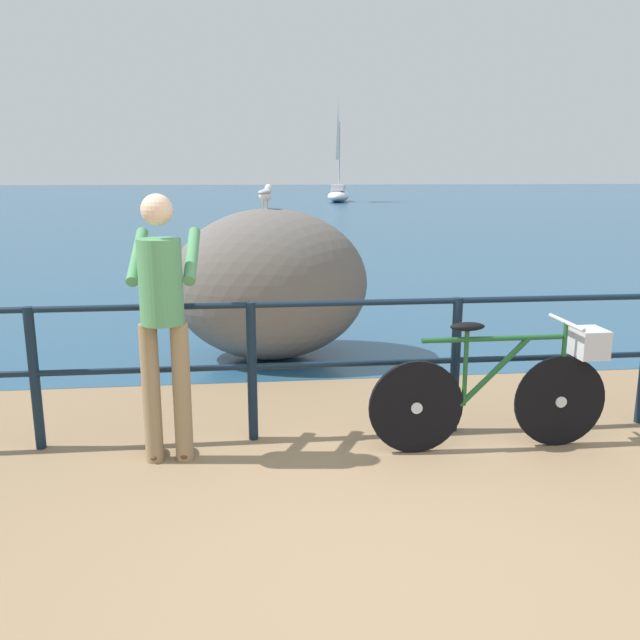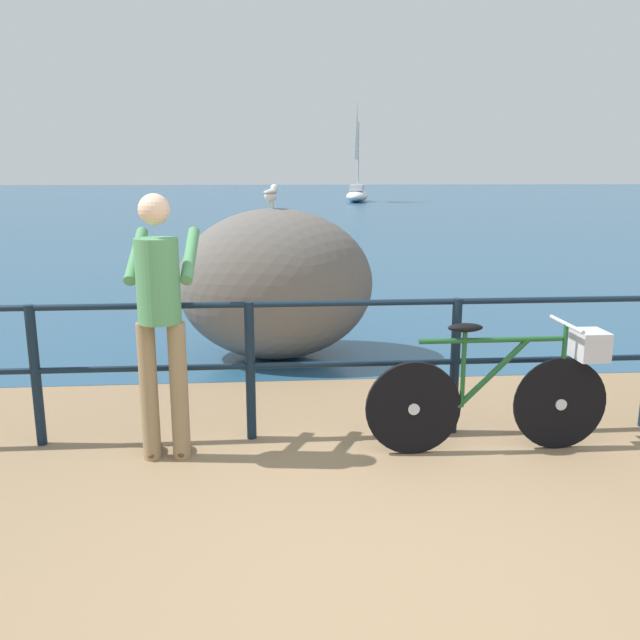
% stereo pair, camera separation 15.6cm
% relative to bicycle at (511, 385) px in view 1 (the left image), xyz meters
% --- Properties ---
extents(ground_plane, '(120.00, 120.00, 0.10)m').
position_rel_bicycle_xyz_m(ground_plane, '(-1.04, 18.63, -0.51)').
color(ground_plane, '#846B4C').
extents(sea_surface, '(120.00, 90.00, 0.01)m').
position_rel_bicycle_xyz_m(sea_surface, '(-1.04, 46.67, -0.46)').
color(sea_surface, navy).
rests_on(sea_surface, ground_plane).
extents(promenade_railing, '(7.56, 0.07, 1.02)m').
position_rel_bicycle_xyz_m(promenade_railing, '(-1.04, 0.35, 0.18)').
color(promenade_railing, black).
rests_on(promenade_railing, ground_plane).
extents(bicycle, '(1.70, 0.48, 0.92)m').
position_rel_bicycle_xyz_m(bicycle, '(0.00, 0.00, 0.00)').
color(bicycle, black).
rests_on(bicycle, ground_plane).
extents(person_at_railing, '(0.45, 0.64, 1.78)m').
position_rel_bicycle_xyz_m(person_at_railing, '(-2.35, 0.07, 0.53)').
color(person_at_railing, '#8C7251').
rests_on(person_at_railing, ground_plane).
extents(breakwater_boulder_main, '(2.00, 1.43, 1.55)m').
position_rel_bicycle_xyz_m(breakwater_boulder_main, '(-1.57, 2.49, 0.31)').
color(breakwater_boulder_main, '#605B56').
rests_on(breakwater_boulder_main, ground).
extents(seagull, '(0.19, 0.34, 0.23)m').
position_rel_bicycle_xyz_m(seagull, '(-1.60, 2.55, 1.22)').
color(seagull, gold).
rests_on(seagull, breakwater_boulder_main).
extents(sailboat, '(2.34, 4.58, 6.16)m').
position_rel_bicycle_xyz_m(sailboat, '(4.02, 37.85, 0.24)').
color(sailboat, white).
rests_on(sailboat, sea_surface).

